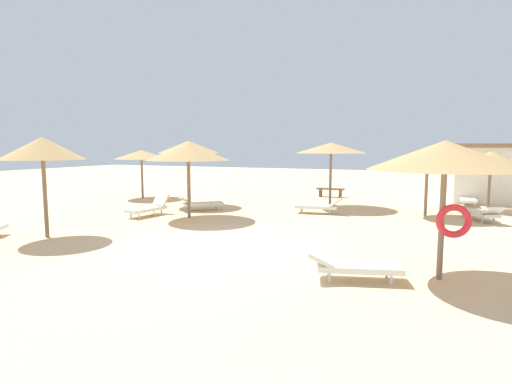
# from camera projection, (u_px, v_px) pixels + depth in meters

# --- Properties ---
(ground_plane) EXTENTS (80.00, 80.00, 0.00)m
(ground_plane) POSITION_uv_depth(u_px,v_px,m) (214.00, 246.00, 11.25)
(ground_plane) COLOR #DBBA8C
(parasol_0) EXTENTS (3.07, 3.07, 2.87)m
(parasol_0) POSITION_uv_depth(u_px,v_px,m) (445.00, 156.00, 8.12)
(parasol_0) COLOR #75604C
(parasol_0) RESTS_ON ground
(parasol_1) EXTENTS (3.19, 3.19, 2.94)m
(parasol_1) POSITION_uv_depth(u_px,v_px,m) (331.00, 148.00, 18.30)
(parasol_1) COLOR #75604C
(parasol_1) RESTS_ON ground
(parasol_2) EXTENTS (2.31, 2.31, 2.57)m
(parasol_2) POSITION_uv_depth(u_px,v_px,m) (491.00, 158.00, 17.29)
(parasol_2) COLOR #75604C
(parasol_2) RESTS_ON ground
(parasol_3) EXTENTS (2.63, 2.63, 2.77)m
(parasol_3) POSITION_uv_depth(u_px,v_px,m) (428.00, 154.00, 15.78)
(parasol_3) COLOR #75604C
(parasol_3) RESTS_ON ground
(parasol_4) EXTENTS (3.19, 3.19, 2.88)m
(parasol_4) POSITION_uv_depth(u_px,v_px,m) (188.00, 152.00, 15.43)
(parasol_4) COLOR #75604C
(parasol_4) RESTS_ON ground
(parasol_5) EXTENTS (2.42, 2.42, 3.04)m
(parasol_5) POSITION_uv_depth(u_px,v_px,m) (42.00, 149.00, 12.01)
(parasol_5) COLOR #75604C
(parasol_5) RESTS_ON ground
(parasol_7) EXTENTS (2.84, 2.84, 3.03)m
(parasol_7) POSITION_uv_depth(u_px,v_px,m) (189.00, 147.00, 18.80)
(parasol_7) COLOR #75604C
(parasol_7) RESTS_ON ground
(parasol_8) EXTENTS (2.87, 2.87, 2.58)m
(parasol_8) POSITION_uv_depth(u_px,v_px,m) (141.00, 155.00, 21.67)
(parasol_8) COLOR #75604C
(parasol_8) RESTS_ON ground
(lounger_0) EXTENTS (2.02, 1.14, 0.62)m
(lounger_0) POSITION_uv_depth(u_px,v_px,m) (352.00, 266.00, 8.30)
(lounger_0) COLOR silver
(lounger_0) RESTS_ON ground
(lounger_1) EXTENTS (1.97, 0.93, 0.69)m
(lounger_1) POSITION_uv_depth(u_px,v_px,m) (319.00, 206.00, 16.69)
(lounger_1) COLOR silver
(lounger_1) RESTS_ON ground
(lounger_2) EXTENTS (0.64, 1.91, 0.65)m
(lounger_2) POSITION_uv_depth(u_px,v_px,m) (468.00, 199.00, 19.04)
(lounger_2) COLOR silver
(lounger_2) RESTS_ON ground
(lounger_3) EXTENTS (1.46, 1.98, 0.65)m
(lounger_3) POSITION_uv_depth(u_px,v_px,m) (480.00, 213.00, 14.96)
(lounger_3) COLOR silver
(lounger_3) RESTS_ON ground
(lounger_4) EXTENTS (0.90, 1.92, 0.81)m
(lounger_4) POSITION_uv_depth(u_px,v_px,m) (149.00, 208.00, 16.16)
(lounger_4) COLOR silver
(lounger_4) RESTS_ON ground
(lounger_7) EXTENTS (1.86, 1.73, 0.65)m
(lounger_7) POSITION_uv_depth(u_px,v_px,m) (200.00, 203.00, 17.48)
(lounger_7) COLOR silver
(lounger_7) RESTS_ON ground
(bench_0) EXTENTS (1.51, 0.42, 0.49)m
(bench_0) POSITION_uv_depth(u_px,v_px,m) (330.00, 191.00, 22.24)
(bench_0) COLOR brown
(bench_0) RESTS_ON ground
(beach_cabana) EXTENTS (4.23, 4.16, 2.91)m
(beach_cabana) POSITION_uv_depth(u_px,v_px,m) (494.00, 172.00, 20.48)
(beach_cabana) COLOR white
(beach_cabana) RESTS_ON ground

